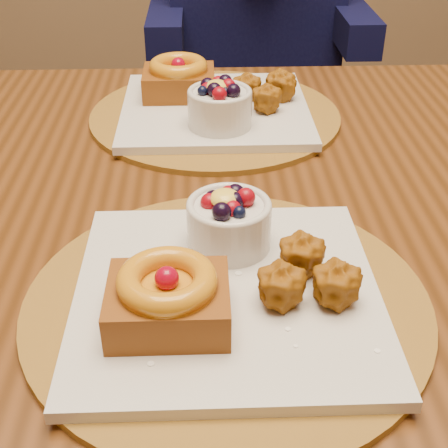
{
  "coord_description": "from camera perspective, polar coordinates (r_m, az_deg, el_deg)",
  "views": [
    {
      "loc": [
        -0.05,
        -0.77,
        1.14
      ],
      "look_at": [
        -0.03,
        -0.27,
        0.81
      ],
      "focal_mm": 50.0,
      "sensor_mm": 36.0,
      "label": 1
    }
  ],
  "objects": [
    {
      "name": "place_setting_far",
      "position": [
        0.95,
        -0.99,
        10.97
      ],
      "size": [
        0.38,
        0.38,
        0.09
      ],
      "color": "brown",
      "rests_on": "dining_table"
    },
    {
      "name": "place_setting_near",
      "position": [
        0.58,
        0.03,
        -5.4
      ],
      "size": [
        0.38,
        0.38,
        0.08
      ],
      "color": "brown",
      "rests_on": "dining_table"
    },
    {
      "name": "dining_table",
      "position": [
        0.81,
        -0.38,
        -1.49
      ],
      "size": [
        1.6,
        0.9,
        0.76
      ],
      "color": "#3C200A",
      "rests_on": "ground"
    },
    {
      "name": "chair_far",
      "position": [
        1.71,
        0.62,
        10.02
      ],
      "size": [
        0.53,
        0.53,
        0.85
      ],
      "rotation": [
        0.0,
        0.0,
        -0.39
      ],
      "color": "black",
      "rests_on": "ground"
    }
  ]
}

